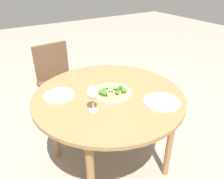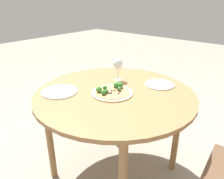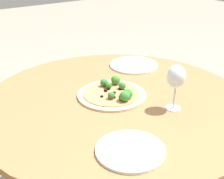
# 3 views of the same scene
# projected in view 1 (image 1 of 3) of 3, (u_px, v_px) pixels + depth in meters

# --- Properties ---
(ground_plane) EXTENTS (12.00, 12.00, 0.00)m
(ground_plane) POSITION_uv_depth(u_px,v_px,m) (109.00, 163.00, 1.99)
(ground_plane) COLOR gray
(dining_table) EXTENTS (1.13, 1.13, 0.73)m
(dining_table) POSITION_uv_depth(u_px,v_px,m) (109.00, 102.00, 1.67)
(dining_table) COLOR olive
(dining_table) RESTS_ON ground_plane
(chair) EXTENTS (0.43, 0.43, 0.86)m
(chair) POSITION_uv_depth(u_px,v_px,m) (58.00, 80.00, 2.41)
(chair) COLOR brown
(chair) RESTS_ON ground_plane
(pizza) EXTENTS (0.29, 0.29, 0.06)m
(pizza) POSITION_uv_depth(u_px,v_px,m) (112.00, 92.00, 1.64)
(pizza) COLOR #DBBC89
(pizza) RESTS_ON dining_table
(wine_glass) EXTENTS (0.07, 0.07, 0.18)m
(wine_glass) POSITION_uv_depth(u_px,v_px,m) (93.00, 93.00, 1.38)
(wine_glass) COLOR silver
(wine_glass) RESTS_ON dining_table
(plate_near) EXTENTS (0.25, 0.25, 0.01)m
(plate_near) POSITION_uv_depth(u_px,v_px,m) (162.00, 102.00, 1.53)
(plate_near) COLOR silver
(plate_near) RESTS_ON dining_table
(plate_far) EXTENTS (0.22, 0.22, 0.01)m
(plate_far) POSITION_uv_depth(u_px,v_px,m) (59.00, 95.00, 1.61)
(plate_far) COLOR silver
(plate_far) RESTS_ON dining_table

